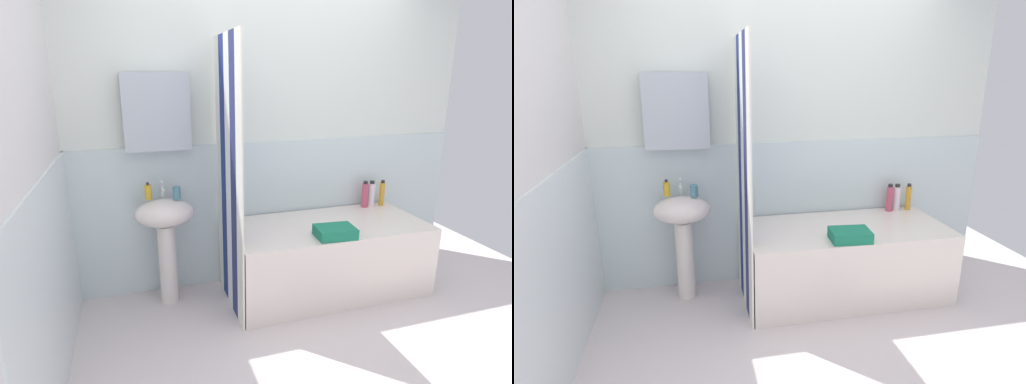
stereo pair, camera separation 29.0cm
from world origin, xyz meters
The scene contains 13 objects.
ground_plane centered at (0.00, 0.00, -0.02)m, with size 4.80×5.60×0.04m, color silver.
wall_back_tiled centered at (-0.05, 1.26, 1.14)m, with size 3.60×0.18×2.40m.
wall_left_tiled centered at (-1.57, 0.34, 1.12)m, with size 0.07×1.81×2.40m.
sink centered at (-0.87, 1.03, 0.61)m, with size 0.44×0.34×0.84m.
faucet centered at (-0.87, 1.11, 0.90)m, with size 0.03×0.12×0.12m.
soap_dispenser centered at (-0.97, 1.09, 0.89)m, with size 0.05×0.05×0.13m.
toothbrush_cup centered at (-0.77, 1.04, 0.88)m, with size 0.06×0.06×0.09m, color teal.
bathtub centered at (0.40, 0.85, 0.29)m, with size 1.59×0.75×0.58m, color silver.
shower_curtain centered at (-0.41, 0.85, 1.00)m, with size 0.01×0.75×2.00m.
shampoo_bottle centered at (1.09, 1.14, 0.69)m, with size 0.05×0.05×0.24m.
body_wash_bottle centered at (0.98, 1.14, 0.69)m, with size 0.06×0.06×0.24m.
lotion_bottle centered at (0.91, 1.14, 0.69)m, with size 0.06×0.06×0.24m.
towel_folded centered at (0.32, 0.58, 0.62)m, with size 0.29×0.21×0.08m, color #1C7656.
Camera 2 is at (-0.79, -1.97, 1.73)m, focal length 28.40 mm.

